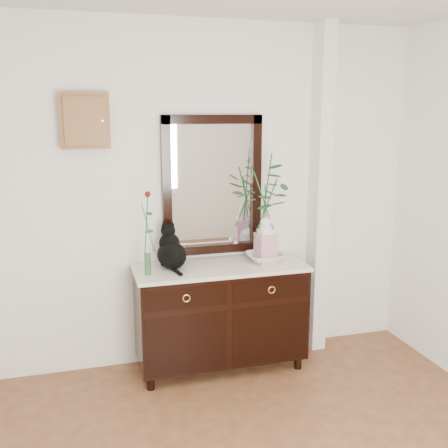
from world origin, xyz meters
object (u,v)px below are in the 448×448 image
object	(u,v)px
sideboard	(221,311)
ginger_jar	(266,240)
lotus_bowl	(265,257)
cat	(172,246)

from	to	relation	value
sideboard	ginger_jar	world-z (taller)	ginger_jar
ginger_jar	lotus_bowl	bearing A→B (deg)	79.23
lotus_bowl	ginger_jar	xyz separation A→B (m)	(-0.01, -0.04, 0.16)
sideboard	lotus_bowl	xyz separation A→B (m)	(0.37, 0.01, 0.41)
lotus_bowl	ginger_jar	world-z (taller)	ginger_jar
sideboard	ginger_jar	size ratio (longest dim) A/B	3.49
cat	ginger_jar	xyz separation A→B (m)	(0.73, -0.07, 0.02)
sideboard	lotus_bowl	size ratio (longest dim) A/B	4.64
lotus_bowl	ginger_jar	bearing A→B (deg)	-100.77
cat	ginger_jar	world-z (taller)	ginger_jar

